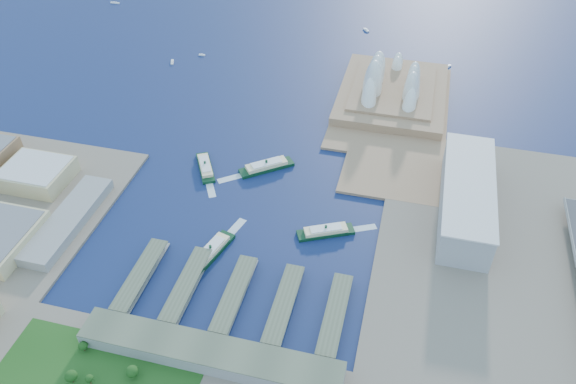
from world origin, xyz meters
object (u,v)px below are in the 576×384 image
(ferry_a, at_px, (205,165))
(ferry_c, at_px, (211,250))
(opera_house, at_px, (395,76))
(toaster_building, at_px, (466,197))
(ferry_d, at_px, (326,230))
(ferry_b, at_px, (266,165))

(ferry_a, relative_size, ferry_c, 0.91)
(opera_house, bearing_deg, toaster_building, -65.77)
(ferry_d, bearing_deg, ferry_c, 92.82)
(toaster_building, bearing_deg, ferry_d, -153.95)
(ferry_c, bearing_deg, ferry_d, -136.18)
(toaster_building, distance_m, ferry_b, 205.57)
(toaster_building, bearing_deg, ferry_c, -152.87)
(toaster_building, height_order, ferry_d, toaster_building)
(ferry_b, bearing_deg, ferry_a, -113.27)
(toaster_building, xyz_separation_m, ferry_b, (-203.91, 21.34, -14.92))
(ferry_d, bearing_deg, toaster_building, -89.63)
(opera_house, xyz_separation_m, ferry_a, (-177.10, -195.05, -27.05))
(ferry_a, bearing_deg, ferry_d, -53.50)
(opera_house, relative_size, ferry_d, 3.37)
(ferry_c, bearing_deg, ferry_b, -80.65)
(ferry_b, relative_size, ferry_d, 1.10)
(opera_house, distance_m, ferry_d, 263.79)
(ferry_c, bearing_deg, ferry_a, -51.76)
(ferry_a, xyz_separation_m, ferry_c, (49.29, -116.54, 0.47))
(toaster_building, relative_size, ferry_c, 2.71)
(toaster_building, distance_m, ferry_d, 138.14)
(opera_house, relative_size, ferry_b, 3.05)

